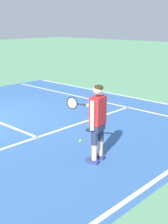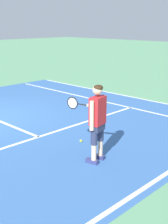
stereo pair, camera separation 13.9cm
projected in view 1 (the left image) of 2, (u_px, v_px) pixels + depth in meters
name	position (u px, v px, depth m)	size (l,w,h in m)	color
court_inner_surface	(7.00, 125.00, 9.12)	(10.98, 10.31, 0.00)	#3866A8
line_baseline	(153.00, 182.00, 5.87)	(10.98, 0.10, 0.01)	white
line_service	(37.00, 137.00, 8.17)	(8.23, 0.10, 0.01)	white
line_singles_right	(97.00, 101.00, 12.01)	(0.10, 9.91, 0.01)	white
line_doubles_right	(118.00, 95.00, 12.97)	(0.10, 9.91, 0.01)	white
tennis_player	(97.00, 118.00, 6.52)	(0.59, 1.20, 1.71)	navy
tennis_ball_near_feet	(80.00, 141.00, 7.85)	(0.07, 0.07, 0.07)	#CCE02D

